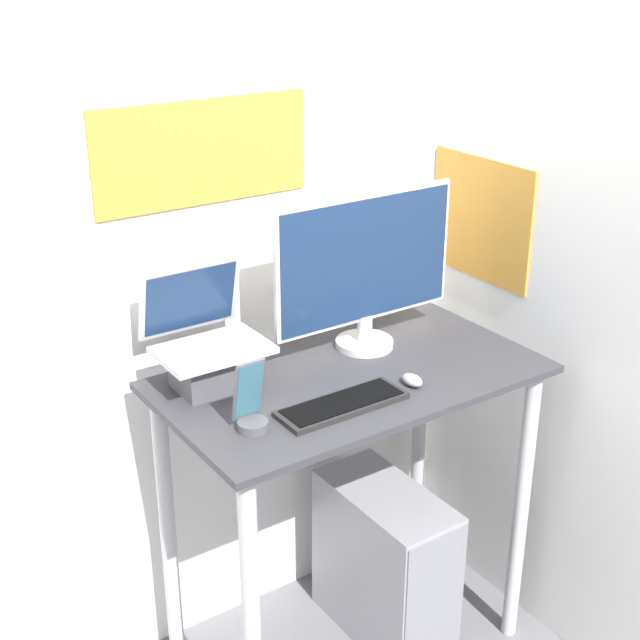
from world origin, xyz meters
name	(u,v)px	position (x,y,z in m)	size (l,w,h in m)	color
wall_back	(275,208)	(0.00, 0.66, 1.30)	(6.00, 0.06, 2.60)	white
wall_side_right	(602,231)	(0.59, 0.00, 1.30)	(0.06, 6.00, 2.60)	white
desk	(350,436)	(0.00, 0.29, 0.74)	(1.02, 0.57, 0.93)	#333338
laptop	(210,354)	(-0.33, 0.45, 1.02)	(0.28, 0.24, 0.30)	#4C4C51
monitor	(366,270)	(0.13, 0.41, 1.16)	(0.58, 0.16, 0.44)	silver
keyboard	(342,404)	(-0.13, 0.15, 0.94)	(0.34, 0.11, 0.02)	black
mouse	(412,380)	(0.09, 0.14, 0.95)	(0.04, 0.07, 0.03)	#99999E
cell_phone	(251,409)	(-0.36, 0.18, 0.99)	(0.07, 0.07, 0.18)	#4C4C51
computer_tower	(385,563)	(0.14, 0.29, 0.25)	(0.23, 0.46, 0.50)	gray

